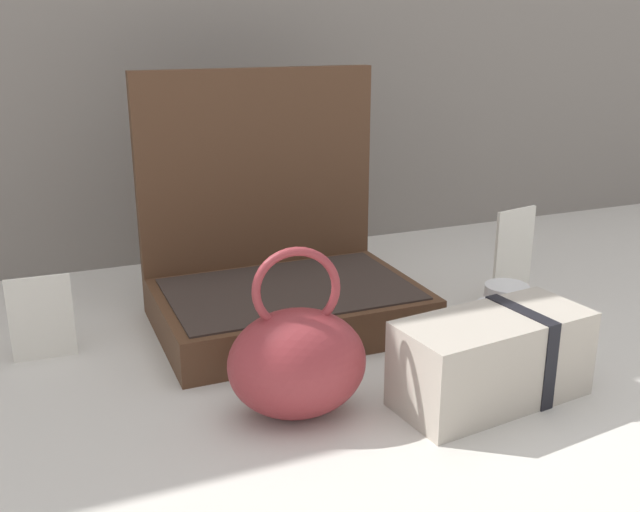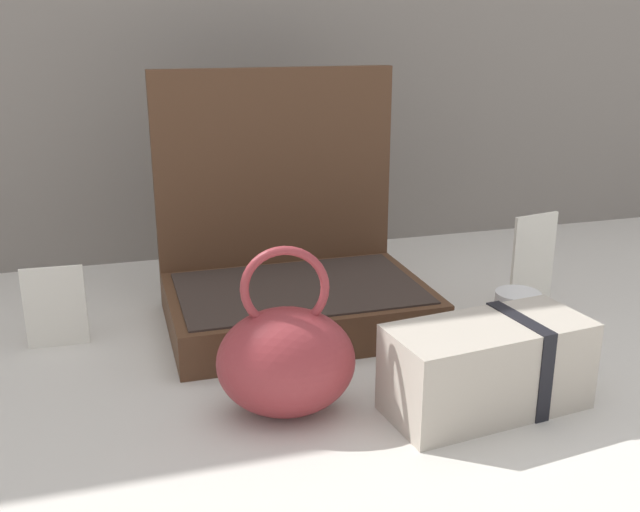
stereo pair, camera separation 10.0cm
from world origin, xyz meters
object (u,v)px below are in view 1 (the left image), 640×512
(poster_card_right, at_px, (513,257))
(coffee_mug, at_px, (503,311))
(open_suitcase, at_px, (279,266))
(cream_toiletry_bag, at_px, (494,358))
(info_card_left, at_px, (42,318))
(teal_pouch_handbag, at_px, (297,361))

(poster_card_right, bearing_deg, coffee_mug, -142.31)
(open_suitcase, xyz_separation_m, poster_card_right, (0.40, -0.10, -0.00))
(cream_toiletry_bag, xyz_separation_m, coffee_mug, (0.13, 0.16, -0.02))
(open_suitcase, bearing_deg, coffee_mug, -34.87)
(open_suitcase, relative_size, info_card_left, 3.25)
(open_suitcase, bearing_deg, cream_toiletry_bag, -65.67)
(cream_toiletry_bag, distance_m, poster_card_right, 0.35)
(coffee_mug, height_order, poster_card_right, poster_card_right)
(cream_toiletry_bag, relative_size, info_card_left, 2.13)
(teal_pouch_handbag, distance_m, cream_toiletry_bag, 0.26)
(poster_card_right, bearing_deg, open_suitcase, 154.82)
(open_suitcase, height_order, info_card_left, open_suitcase)
(teal_pouch_handbag, height_order, coffee_mug, teal_pouch_handbag)
(teal_pouch_handbag, bearing_deg, info_card_left, 134.16)
(open_suitcase, xyz_separation_m, cream_toiletry_bag, (0.17, -0.37, -0.03))
(open_suitcase, relative_size, poster_card_right, 2.39)
(info_card_left, relative_size, poster_card_right, 0.74)
(teal_pouch_handbag, relative_size, poster_card_right, 1.29)
(open_suitcase, height_order, coffee_mug, open_suitcase)
(open_suitcase, xyz_separation_m, coffee_mug, (0.30, -0.21, -0.05))
(teal_pouch_handbag, height_order, cream_toiletry_bag, teal_pouch_handbag)
(teal_pouch_handbag, bearing_deg, cream_toiletry_bag, -13.43)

